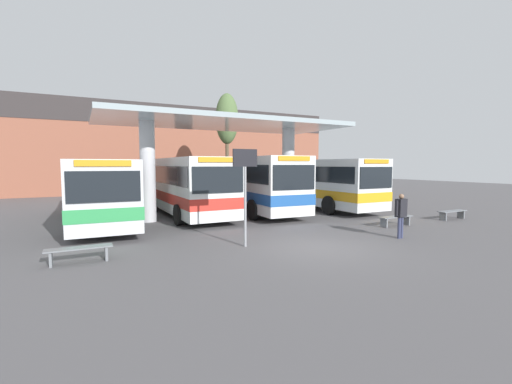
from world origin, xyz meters
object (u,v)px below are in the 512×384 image
(waiting_bench_near_pillar, at_px, (79,251))
(transit_bus_center_bay, at_px, (186,184))
(transit_bus_right_bay, at_px, (250,181))
(waiting_bench_far_platform, at_px, (452,213))
(pedestrian_waiting, at_px, (401,211))
(transit_bus_left_bay, at_px, (102,187))
(transit_bus_far_right_bay, at_px, (309,181))
(info_sign_platform, at_px, (245,178))
(waiting_bench_mid_platform, at_px, (395,219))
(poplar_tree_behind_left, at_px, (227,120))

(waiting_bench_near_pillar, bearing_deg, transit_bus_center_bay, 55.63)
(transit_bus_right_bay, height_order, waiting_bench_far_platform, transit_bus_right_bay)
(waiting_bench_far_platform, height_order, pedestrian_waiting, pedestrian_waiting)
(transit_bus_left_bay, distance_m, transit_bus_center_bay, 4.38)
(transit_bus_far_right_bay, relative_size, waiting_bench_far_platform, 6.44)
(transit_bus_center_bay, relative_size, info_sign_platform, 2.99)
(transit_bus_center_bay, xyz_separation_m, info_sign_platform, (-0.29, -8.34, 0.60))
(transit_bus_right_bay, bearing_deg, waiting_bench_near_pillar, 42.62)
(transit_bus_right_bay, bearing_deg, transit_bus_far_right_bay, -175.03)
(waiting_bench_near_pillar, bearing_deg, info_sign_platform, -4.49)
(waiting_bench_mid_platform, distance_m, waiting_bench_far_platform, 4.22)
(waiting_bench_mid_platform, height_order, pedestrian_waiting, pedestrian_waiting)
(transit_bus_far_right_bay, bearing_deg, waiting_bench_far_platform, 113.30)
(transit_bus_right_bay, height_order, waiting_bench_near_pillar, transit_bus_right_bay)
(transit_bus_far_right_bay, xyz_separation_m, poplar_tree_behind_left, (-2.57, 8.23, 4.83))
(waiting_bench_near_pillar, height_order, waiting_bench_far_platform, same)
(transit_bus_center_bay, relative_size, pedestrian_waiting, 5.84)
(waiting_bench_near_pillar, xyz_separation_m, pedestrian_waiting, (11.06, -1.95, 0.71))
(waiting_bench_mid_platform, distance_m, pedestrian_waiting, 2.89)
(transit_bus_center_bay, xyz_separation_m, pedestrian_waiting, (5.63, -9.89, -0.73))
(transit_bus_right_bay, distance_m, info_sign_platform, 9.21)
(waiting_bench_far_platform, relative_size, poplar_tree_behind_left, 0.21)
(transit_bus_right_bay, bearing_deg, transit_bus_center_bay, 0.48)
(transit_bus_right_bay, bearing_deg, transit_bus_left_bay, 2.64)
(info_sign_platform, bearing_deg, transit_bus_center_bay, 88.02)
(waiting_bench_near_pillar, height_order, waiting_bench_mid_platform, same)
(transit_bus_right_bay, relative_size, waiting_bench_mid_platform, 5.82)
(transit_bus_center_bay, bearing_deg, transit_bus_far_right_bay, 179.97)
(poplar_tree_behind_left, bearing_deg, pedestrian_waiting, -90.94)
(transit_bus_far_right_bay, relative_size, waiting_bench_mid_platform, 6.48)
(transit_bus_center_bay, distance_m, waiting_bench_far_platform, 14.34)
(transit_bus_far_right_bay, distance_m, waiting_bench_far_platform, 8.74)
(transit_bus_left_bay, relative_size, waiting_bench_near_pillar, 6.72)
(transit_bus_left_bay, xyz_separation_m, info_sign_platform, (4.09, -8.21, 0.68))
(transit_bus_far_right_bay, bearing_deg, transit_bus_center_bay, 0.45)
(transit_bus_right_bay, relative_size, pedestrian_waiting, 6.22)
(info_sign_platform, distance_m, poplar_tree_behind_left, 18.20)
(transit_bus_left_bay, distance_m, pedestrian_waiting, 13.99)
(transit_bus_center_bay, relative_size, transit_bus_right_bay, 0.94)
(transit_bus_left_bay, bearing_deg, pedestrian_waiting, 137.80)
(transit_bus_left_bay, distance_m, waiting_bench_far_platform, 18.07)
(waiting_bench_far_platform, xyz_separation_m, poplar_tree_behind_left, (-5.93, 16.17, 6.26))
(waiting_bench_mid_platform, bearing_deg, transit_bus_center_bay, 133.93)
(waiting_bench_far_platform, xyz_separation_m, info_sign_platform, (-12.15, -0.40, 2.04))
(info_sign_platform, bearing_deg, pedestrian_waiting, -14.65)
(transit_bus_left_bay, distance_m, poplar_tree_behind_left, 14.15)
(pedestrian_waiting, xyz_separation_m, poplar_tree_behind_left, (0.30, 18.12, 5.56))
(transit_bus_left_bay, xyz_separation_m, transit_bus_right_bay, (8.29, -0.03, 0.13))
(waiting_bench_mid_platform, bearing_deg, pedestrian_waiting, -135.94)
(transit_bus_center_bay, distance_m, poplar_tree_behind_left, 11.24)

